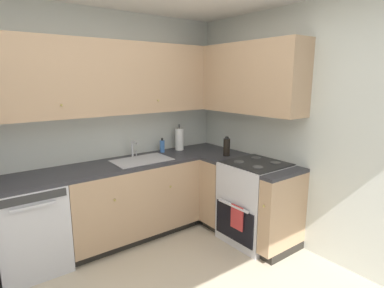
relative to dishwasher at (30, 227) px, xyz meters
name	(u,v)px	position (x,y,z in m)	size (l,w,h in m)	color
wall_back	(79,129)	(0.62, 0.33, 0.84)	(3.68, 0.05, 2.55)	silver
wall_right	(324,134)	(2.44, -1.48, 0.84)	(0.05, 3.67, 2.55)	silver
dishwasher	(30,227)	(0.00, 0.00, 0.00)	(0.60, 0.63, 0.86)	silver
lower_cabinets_back	(132,200)	(1.06, 0.00, 0.00)	(1.51, 0.62, 0.86)	tan
countertop_back	(130,163)	(1.06, 0.00, 0.45)	(2.71, 0.60, 0.04)	#2D2D33
lower_cabinets_right	(243,199)	(2.12, -0.74, 0.00)	(0.62, 1.08, 0.86)	tan
countertop_right	(244,162)	(2.11, -0.74, 0.45)	(0.60, 1.08, 0.03)	#2D2D33
oven_range	(255,202)	(2.13, -0.91, 0.02)	(0.68, 0.62, 1.05)	silver
upper_cabinets_back	(107,78)	(0.90, 0.14, 1.38)	(2.39, 0.34, 0.77)	tan
upper_cabinets_right	(241,78)	(2.25, -0.51, 1.38)	(0.32, 1.63, 0.77)	tan
sink	(142,164)	(1.19, -0.03, 0.43)	(0.65, 0.40, 0.10)	#B7B7BC
faucet	(134,147)	(1.19, 0.18, 0.58)	(0.07, 0.16, 0.19)	silver
soap_bottle	(162,146)	(1.59, 0.18, 0.54)	(0.06, 0.06, 0.18)	#3F72BF
paper_towel_roll	(179,139)	(1.84, 0.16, 0.61)	(0.11, 0.11, 0.34)	white
oil_bottle	(227,147)	(2.11, -0.44, 0.57)	(0.08, 0.08, 0.23)	black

